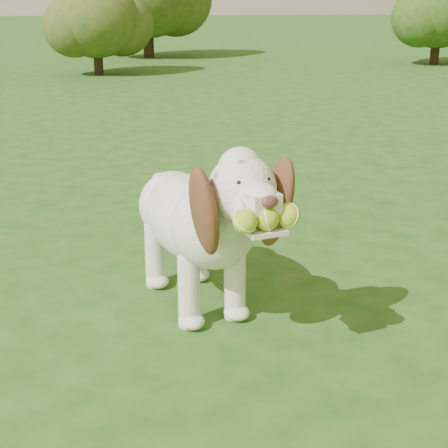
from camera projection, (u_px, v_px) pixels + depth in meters
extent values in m
plane|color=#1B4B15|center=(193.00, 275.00, 3.53)|extent=(80.00, 80.00, 0.00)
ellipsoid|color=white|center=(191.00, 217.00, 3.13)|extent=(0.55, 0.79, 0.38)
ellipsoid|color=white|center=(214.00, 226.00, 2.88)|extent=(0.45, 0.45, 0.37)
ellipsoid|color=white|center=(173.00, 205.00, 3.35)|extent=(0.41, 0.41, 0.33)
cylinder|color=white|center=(227.00, 214.00, 2.73)|extent=(0.27, 0.33, 0.29)
sphere|color=white|center=(242.00, 189.00, 2.56)|extent=(0.32, 0.32, 0.26)
sphere|color=white|center=(240.00, 169.00, 2.56)|extent=(0.21, 0.21, 0.17)
cube|color=white|center=(260.00, 200.00, 2.44)|extent=(0.15, 0.17, 0.07)
ellipsoid|color=#592D28|center=(270.00, 202.00, 2.36)|extent=(0.07, 0.05, 0.05)
cube|color=white|center=(261.00, 229.00, 2.46)|extent=(0.18, 0.19, 0.02)
ellipsoid|color=brown|center=(204.00, 212.00, 2.54)|extent=(0.18, 0.27, 0.40)
ellipsoid|color=brown|center=(276.00, 202.00, 2.65)|extent=(0.20, 0.24, 0.40)
cylinder|color=white|center=(163.00, 189.00, 3.47)|extent=(0.11, 0.19, 0.14)
cylinder|color=white|center=(189.00, 292.00, 2.95)|extent=(0.12, 0.12, 0.32)
cylinder|color=white|center=(235.00, 284.00, 3.03)|extent=(0.12, 0.12, 0.32)
cylinder|color=white|center=(155.00, 255.00, 3.37)|extent=(0.12, 0.12, 0.32)
cylinder|color=white|center=(196.00, 249.00, 3.45)|extent=(0.12, 0.12, 0.32)
sphere|color=#AAD520|center=(245.00, 221.00, 2.37)|extent=(0.11, 0.11, 0.09)
sphere|color=#AAD520|center=(267.00, 218.00, 2.40)|extent=(0.11, 0.11, 0.09)
sphere|color=#AAD520|center=(288.00, 215.00, 2.43)|extent=(0.11, 0.11, 0.09)
cylinder|color=#382314|center=(148.00, 40.00, 14.97)|extent=(0.23, 0.23, 0.74)
cylinder|color=#382314|center=(435.00, 50.00, 13.60)|extent=(0.18, 0.18, 0.57)
ellipsoid|color=#204415|center=(439.00, 10.00, 13.35)|extent=(1.70, 1.70, 1.45)
cylinder|color=#382314|center=(98.00, 60.00, 11.93)|extent=(0.16, 0.16, 0.51)
ellipsoid|color=#204415|center=(96.00, 19.00, 11.71)|extent=(1.54, 1.54, 1.30)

